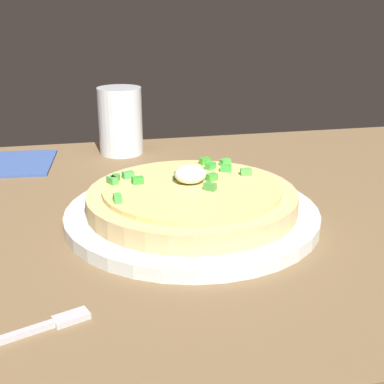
{
  "coord_description": "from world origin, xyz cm",
  "views": [
    {
      "loc": [
        -4.69,
        -57.51,
        26.91
      ],
      "look_at": [
        6.68,
        -4.28,
        6.58
      ],
      "focal_mm": 48.64,
      "sensor_mm": 36.0,
      "label": 1
    }
  ],
  "objects_px": {
    "plate": "(192,215)",
    "fork": "(29,331)",
    "napkin": "(9,164)",
    "cup_far": "(121,125)",
    "pizza": "(192,197)"
  },
  "relations": [
    {
      "from": "plate",
      "to": "napkin",
      "type": "xyz_separation_m",
      "value": [
        -0.23,
        0.26,
        -0.01
      ]
    },
    {
      "from": "pizza",
      "to": "napkin",
      "type": "relative_size",
      "value": 1.84
    },
    {
      "from": "cup_far",
      "to": "napkin",
      "type": "xyz_separation_m",
      "value": [
        -0.17,
        -0.03,
        -0.05
      ]
    },
    {
      "from": "plate",
      "to": "pizza",
      "type": "bearing_deg",
      "value": 95.47
    },
    {
      "from": "cup_far",
      "to": "napkin",
      "type": "height_order",
      "value": "cup_far"
    },
    {
      "from": "fork",
      "to": "napkin",
      "type": "relative_size",
      "value": 0.87
    },
    {
      "from": "plate",
      "to": "fork",
      "type": "height_order",
      "value": "plate"
    },
    {
      "from": "cup_far",
      "to": "pizza",
      "type": "bearing_deg",
      "value": -79.48
    },
    {
      "from": "plate",
      "to": "pizza",
      "type": "xyz_separation_m",
      "value": [
        -0.0,
        0.0,
        0.02
      ]
    },
    {
      "from": "cup_far",
      "to": "fork",
      "type": "relative_size",
      "value": 0.95
    },
    {
      "from": "fork",
      "to": "pizza",
      "type": "bearing_deg",
      "value": 27.36
    },
    {
      "from": "plate",
      "to": "cup_far",
      "type": "relative_size",
      "value": 2.68
    },
    {
      "from": "plate",
      "to": "cup_far",
      "type": "xyz_separation_m",
      "value": [
        -0.05,
        0.29,
        0.04
      ]
    },
    {
      "from": "plate",
      "to": "napkin",
      "type": "bearing_deg",
      "value": 130.76
    },
    {
      "from": "napkin",
      "to": "cup_far",
      "type": "bearing_deg",
      "value": 9.94
    }
  ]
}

